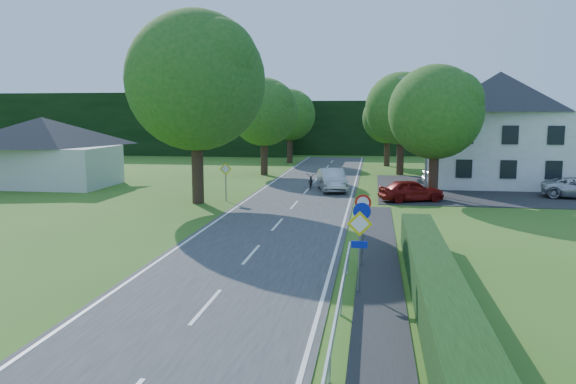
% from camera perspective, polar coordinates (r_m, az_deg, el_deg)
% --- Properties ---
extents(road, '(7.00, 80.00, 0.04)m').
position_cam_1_polar(road, '(29.88, -0.43, -2.59)').
color(road, '#353537').
rests_on(road, ground).
extents(parking_pad, '(14.00, 16.00, 0.04)m').
position_cam_1_polar(parking_pad, '(42.98, 18.46, 0.28)').
color(parking_pad, '#242427').
rests_on(parking_pad, ground).
extents(line_edge_left, '(0.12, 80.00, 0.01)m').
position_cam_1_polar(line_edge_left, '(30.56, -6.47, -2.36)').
color(line_edge_left, white).
rests_on(line_edge_left, road).
extents(line_edge_right, '(0.12, 80.00, 0.01)m').
position_cam_1_polar(line_edge_right, '(29.54, 5.81, -2.71)').
color(line_edge_right, white).
rests_on(line_edge_right, road).
extents(line_centre, '(0.12, 80.00, 0.01)m').
position_cam_1_polar(line_centre, '(29.88, -0.44, -2.54)').
color(line_centre, white).
rests_on(line_centre, road).
extents(tree_main, '(9.40, 9.40, 11.64)m').
position_cam_1_polar(tree_main, '(34.67, -9.31, 8.42)').
color(tree_main, '#1E5218').
rests_on(tree_main, ground).
extents(tree_left_far, '(7.00, 7.00, 8.58)m').
position_cam_1_polar(tree_left_far, '(49.95, -2.46, 6.65)').
color(tree_left_far, '#1E5218').
rests_on(tree_left_far, ground).
extents(tree_right_far, '(7.40, 7.40, 9.09)m').
position_cam_1_polar(tree_right_far, '(51.05, 11.42, 6.82)').
color(tree_right_far, '#1E5218').
rests_on(tree_right_far, ground).
extents(tree_left_back, '(6.60, 6.60, 8.07)m').
position_cam_1_polar(tree_left_back, '(61.69, 0.18, 6.70)').
color(tree_left_back, '#1E5218').
rests_on(tree_left_back, ground).
extents(tree_right_back, '(6.20, 6.20, 7.56)m').
position_cam_1_polar(tree_right_back, '(59.03, 10.08, 6.27)').
color(tree_right_back, '#1E5218').
rests_on(tree_right_back, ground).
extents(tree_right_mid, '(7.00, 7.00, 8.58)m').
position_cam_1_polar(tree_right_mid, '(37.20, 14.70, 5.88)').
color(tree_right_mid, '#1E5218').
rests_on(tree_right_mid, ground).
extents(treeline_left, '(44.00, 6.00, 8.00)m').
position_cam_1_polar(treeline_left, '(78.16, -16.09, 6.67)').
color(treeline_left, black).
rests_on(treeline_left, ground).
extents(treeline_right, '(30.00, 5.00, 7.00)m').
position_cam_1_polar(treeline_right, '(75.08, 11.34, 6.40)').
color(treeline_right, black).
rests_on(treeline_right, ground).
extents(bungalow_left, '(11.00, 6.50, 5.20)m').
position_cam_1_polar(bungalow_left, '(46.23, -23.61, 3.90)').
color(bungalow_left, silver).
rests_on(bungalow_left, ground).
extents(house_white, '(10.60, 8.40, 8.60)m').
position_cam_1_polar(house_white, '(45.95, 20.56, 6.16)').
color(house_white, silver).
rests_on(house_white, ground).
extents(streetlight, '(2.03, 0.18, 8.00)m').
position_cam_1_polar(streetlight, '(39.14, 13.77, 6.27)').
color(streetlight, slate).
rests_on(streetlight, ground).
extents(sign_priority_right, '(0.78, 0.09, 2.59)m').
position_cam_1_polar(sign_priority_right, '(17.39, 7.28, -4.52)').
color(sign_priority_right, slate).
rests_on(sign_priority_right, ground).
extents(sign_roundabout, '(0.64, 0.08, 2.37)m').
position_cam_1_polar(sign_roundabout, '(20.35, 7.50, -3.02)').
color(sign_roundabout, slate).
rests_on(sign_roundabout, ground).
extents(sign_speed_limit, '(0.64, 0.11, 2.37)m').
position_cam_1_polar(sign_speed_limit, '(22.29, 7.62, -1.79)').
color(sign_speed_limit, slate).
rests_on(sign_speed_limit, ground).
extents(sign_priority_left, '(0.78, 0.09, 2.44)m').
position_cam_1_polar(sign_priority_left, '(35.40, -6.36, 1.82)').
color(sign_priority_left, slate).
rests_on(sign_priority_left, ground).
extents(moving_car, '(2.61, 4.99, 1.57)m').
position_cam_1_polar(moving_car, '(39.85, 4.48, 1.25)').
color(moving_car, '#B9BABE').
rests_on(moving_car, road).
extents(motorcycle, '(0.87, 2.13, 1.10)m').
position_cam_1_polar(motorcycle, '(41.33, 2.36, 1.19)').
color(motorcycle, black).
rests_on(motorcycle, road).
extents(parked_car_red, '(4.31, 2.84, 1.37)m').
position_cam_1_polar(parked_car_red, '(35.89, 12.40, 0.16)').
color(parked_car_red, maroon).
rests_on(parked_car_red, parking_pad).
extents(parked_car_silver_a, '(4.95, 2.15, 1.58)m').
position_cam_1_polar(parked_car_silver_a, '(43.45, 16.74, 1.52)').
color(parked_car_silver_a, silver).
rests_on(parked_car_silver_a, parking_pad).
extents(parasol, '(2.56, 2.60, 2.10)m').
position_cam_1_polar(parasol, '(44.64, 16.64, 2.02)').
color(parasol, red).
rests_on(parasol, parking_pad).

